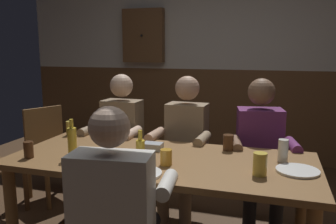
{
  "coord_description": "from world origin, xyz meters",
  "views": [
    {
      "loc": [
        0.72,
        -2.17,
        1.46
      ],
      "look_at": [
        0.0,
        0.17,
        1.01
      ],
      "focal_mm": 37.52,
      "sensor_mm": 36.0,
      "label": 1
    }
  ],
  "objects_px": {
    "condiment_caddy": "(153,146)",
    "pint_glass_4": "(29,150)",
    "pint_glass_1": "(166,157)",
    "pint_glass_0": "(70,128)",
    "pint_glass_3": "(283,151)",
    "pint_glass_2": "(228,143)",
    "pint_glass_5": "(260,164)",
    "chair_empty_near_right": "(51,149)",
    "plate_0": "(298,171)",
    "wall_dart_cabinet": "(143,36)",
    "person_2": "(260,147)",
    "dining_table": "(160,171)",
    "person_3": "(117,210)",
    "person_0": "(119,136)",
    "bottle_0": "(72,142)",
    "person_1": "(184,141)",
    "bottle_1": "(140,150)",
    "table_candle": "(73,160)",
    "plate_1": "(140,173)"
  },
  "relations": [
    {
      "from": "person_1",
      "to": "wall_dart_cabinet",
      "type": "height_order",
      "value": "wall_dart_cabinet"
    },
    {
      "from": "chair_empty_near_right",
      "to": "plate_0",
      "type": "bearing_deg",
      "value": 99.16
    },
    {
      "from": "pint_glass_0",
      "to": "pint_glass_3",
      "type": "distance_m",
      "value": 1.73
    },
    {
      "from": "condiment_caddy",
      "to": "bottle_0",
      "type": "bearing_deg",
      "value": -142.86
    },
    {
      "from": "pint_glass_1",
      "to": "pint_glass_0",
      "type": "bearing_deg",
      "value": 153.88
    },
    {
      "from": "bottle_0",
      "to": "pint_glass_0",
      "type": "height_order",
      "value": "bottle_0"
    },
    {
      "from": "pint_glass_3",
      "to": "pint_glass_1",
      "type": "bearing_deg",
      "value": -157.86
    },
    {
      "from": "condiment_caddy",
      "to": "plate_0",
      "type": "distance_m",
      "value": 1.0
    },
    {
      "from": "person_3",
      "to": "bottle_0",
      "type": "height_order",
      "value": "person_3"
    },
    {
      "from": "pint_glass_5",
      "to": "wall_dart_cabinet",
      "type": "bearing_deg",
      "value": 124.0
    },
    {
      "from": "dining_table",
      "to": "person_2",
      "type": "distance_m",
      "value": 0.92
    },
    {
      "from": "person_0",
      "to": "person_3",
      "type": "height_order",
      "value": "person_0"
    },
    {
      "from": "pint_glass_3",
      "to": "pint_glass_5",
      "type": "distance_m",
      "value": 0.33
    },
    {
      "from": "plate_0",
      "to": "bottle_0",
      "type": "height_order",
      "value": "bottle_0"
    },
    {
      "from": "pint_glass_1",
      "to": "person_3",
      "type": "bearing_deg",
      "value": -99.68
    },
    {
      "from": "person_0",
      "to": "plate_1",
      "type": "relative_size",
      "value": 4.65
    },
    {
      "from": "condiment_caddy",
      "to": "pint_glass_5",
      "type": "distance_m",
      "value": 0.83
    },
    {
      "from": "person_3",
      "to": "bottle_0",
      "type": "relative_size",
      "value": 4.51
    },
    {
      "from": "chair_empty_near_right",
      "to": "wall_dart_cabinet",
      "type": "bearing_deg",
      "value": -166.05
    },
    {
      "from": "pint_glass_5",
      "to": "chair_empty_near_right",
      "type": "bearing_deg",
      "value": 157.66
    },
    {
      "from": "person_1",
      "to": "pint_glass_3",
      "type": "bearing_deg",
      "value": 150.47
    },
    {
      "from": "pint_glass_5",
      "to": "pint_glass_3",
      "type": "bearing_deg",
      "value": 66.7
    },
    {
      "from": "dining_table",
      "to": "pint_glass_1",
      "type": "xyz_separation_m",
      "value": [
        0.08,
        -0.13,
        0.14
      ]
    },
    {
      "from": "person_0",
      "to": "pint_glass_2",
      "type": "distance_m",
      "value": 1.09
    },
    {
      "from": "pint_glass_2",
      "to": "person_2",
      "type": "bearing_deg",
      "value": 59.22
    },
    {
      "from": "chair_empty_near_right",
      "to": "pint_glass_4",
      "type": "xyz_separation_m",
      "value": [
        0.52,
        -0.95,
        0.31
      ]
    },
    {
      "from": "bottle_1",
      "to": "pint_glass_2",
      "type": "xyz_separation_m",
      "value": [
        0.51,
        0.44,
        -0.03
      ]
    },
    {
      "from": "bottle_0",
      "to": "pint_glass_0",
      "type": "relative_size",
      "value": 2.21
    },
    {
      "from": "dining_table",
      "to": "pint_glass_2",
      "type": "distance_m",
      "value": 0.54
    },
    {
      "from": "condiment_caddy",
      "to": "pint_glass_4",
      "type": "xyz_separation_m",
      "value": [
        -0.74,
        -0.43,
        0.03
      ]
    },
    {
      "from": "person_1",
      "to": "bottle_0",
      "type": "xyz_separation_m",
      "value": [
        -0.56,
        -0.84,
        0.17
      ]
    },
    {
      "from": "table_candle",
      "to": "condiment_caddy",
      "type": "distance_m",
      "value": 0.6
    },
    {
      "from": "chair_empty_near_right",
      "to": "wall_dart_cabinet",
      "type": "relative_size",
      "value": 1.26
    },
    {
      "from": "table_candle",
      "to": "plate_0",
      "type": "height_order",
      "value": "table_candle"
    },
    {
      "from": "dining_table",
      "to": "person_3",
      "type": "bearing_deg",
      "value": -90.84
    },
    {
      "from": "condiment_caddy",
      "to": "pint_glass_5",
      "type": "relative_size",
      "value": 1.04
    },
    {
      "from": "plate_1",
      "to": "pint_glass_0",
      "type": "bearing_deg",
      "value": 142.29
    },
    {
      "from": "person_1",
      "to": "pint_glass_5",
      "type": "distance_m",
      "value": 1.05
    },
    {
      "from": "person_2",
      "to": "plate_0",
      "type": "height_order",
      "value": "person_2"
    },
    {
      "from": "table_candle",
      "to": "pint_glass_2",
      "type": "relative_size",
      "value": 0.7
    },
    {
      "from": "person_1",
      "to": "wall_dart_cabinet",
      "type": "xyz_separation_m",
      "value": [
        -1.0,
        1.65,
        0.95
      ]
    },
    {
      "from": "person_2",
      "to": "wall_dart_cabinet",
      "type": "height_order",
      "value": "wall_dart_cabinet"
    },
    {
      "from": "pint_glass_3",
      "to": "pint_glass_2",
      "type": "bearing_deg",
      "value": 157.99
    },
    {
      "from": "person_0",
      "to": "pint_glass_4",
      "type": "distance_m",
      "value": 0.95
    },
    {
      "from": "condiment_caddy",
      "to": "pint_glass_0",
      "type": "distance_m",
      "value": 0.84
    },
    {
      "from": "chair_empty_near_right",
      "to": "pint_glass_2",
      "type": "height_order",
      "value": "chair_empty_near_right"
    },
    {
      "from": "bottle_1",
      "to": "pint_glass_3",
      "type": "distance_m",
      "value": 0.93
    },
    {
      "from": "dining_table",
      "to": "person_2",
      "type": "height_order",
      "value": "person_2"
    },
    {
      "from": "condiment_caddy",
      "to": "bottle_1",
      "type": "bearing_deg",
      "value": -85.93
    },
    {
      "from": "pint_glass_5",
      "to": "pint_glass_2",
      "type": "bearing_deg",
      "value": 118.0
    }
  ]
}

